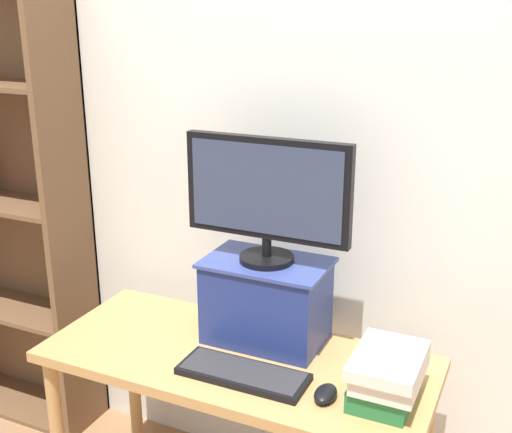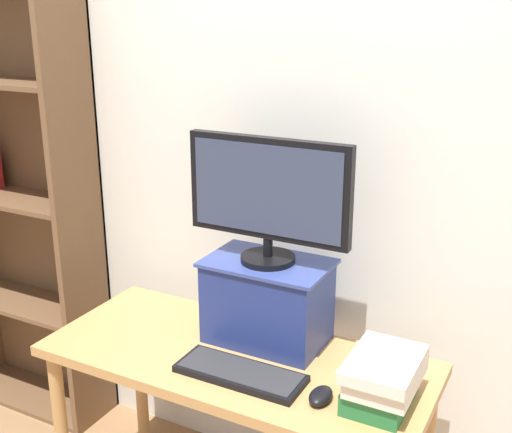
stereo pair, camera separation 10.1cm
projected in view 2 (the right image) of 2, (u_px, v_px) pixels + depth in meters
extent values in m
cube|color=silver|center=(293.00, 156.00, 2.32)|extent=(7.00, 0.08, 2.60)
cube|color=#B7844C|center=(236.00, 359.00, 2.15)|extent=(1.31, 0.56, 0.04)
cylinder|color=#B7844C|center=(140.00, 373.00, 2.72)|extent=(0.05, 0.05, 0.67)
cube|color=brown|center=(78.00, 212.00, 2.66)|extent=(0.03, 0.28, 2.01)
cube|color=brown|center=(37.00, 193.00, 2.93)|extent=(0.78, 0.01, 2.01)
cube|color=brown|center=(38.00, 395.00, 3.13)|extent=(0.72, 0.27, 0.02)
cube|color=brown|center=(26.00, 302.00, 2.97)|extent=(0.72, 0.27, 0.02)
cube|color=brown|center=(14.00, 198.00, 2.82)|extent=(0.72, 0.27, 0.02)
cube|color=navy|center=(268.00, 301.00, 2.20)|extent=(0.40, 0.26, 0.29)
cube|color=#334284|center=(268.00, 263.00, 2.16)|extent=(0.42, 0.27, 0.01)
cylinder|color=black|center=(268.00, 259.00, 2.15)|extent=(0.18, 0.18, 0.02)
cylinder|color=black|center=(268.00, 247.00, 2.14)|extent=(0.03, 0.03, 0.07)
cube|color=black|center=(268.00, 189.00, 2.07)|extent=(0.57, 0.04, 0.34)
cube|color=#2D3851|center=(265.00, 190.00, 2.06)|extent=(0.53, 0.00, 0.30)
cube|color=black|center=(240.00, 374.00, 2.01)|extent=(0.41, 0.15, 0.02)
cube|color=#28282B|center=(240.00, 370.00, 2.01)|extent=(0.39, 0.14, 0.00)
ellipsoid|color=black|center=(321.00, 396.00, 1.89)|extent=(0.06, 0.10, 0.04)
cube|color=#236B38|center=(380.00, 393.00, 1.88)|extent=(0.17, 0.24, 0.07)
cube|color=silver|center=(386.00, 376.00, 1.85)|extent=(0.18, 0.27, 0.05)
cube|color=silver|center=(384.00, 364.00, 1.83)|extent=(0.19, 0.27, 0.04)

